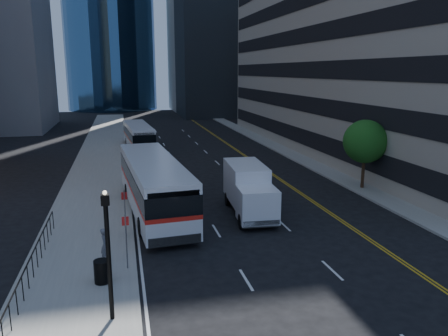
# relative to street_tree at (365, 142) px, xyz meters

# --- Properties ---
(ground) EXTENTS (160.00, 160.00, 0.00)m
(ground) POSITION_rel_street_tree_xyz_m (-9.00, -8.00, -3.64)
(ground) COLOR black
(ground) RESTS_ON ground
(sidewalk_west) EXTENTS (5.00, 90.00, 0.15)m
(sidewalk_west) POSITION_rel_street_tree_xyz_m (-19.50, 17.00, -3.57)
(sidewalk_west) COLOR gray
(sidewalk_west) RESTS_ON ground
(sidewalk_east) EXTENTS (2.00, 90.00, 0.15)m
(sidewalk_east) POSITION_rel_street_tree_xyz_m (-0.00, 17.00, -3.57)
(sidewalk_east) COLOR gray
(sidewalk_east) RESTS_ON ground
(parking_garage) EXTENTS (30.00, 50.00, 25.00)m
(parking_garage) POSITION_rel_street_tree_xyz_m (16.00, 15.00, 8.86)
(parking_garage) COLOR #9E9384
(parking_garage) RESTS_ON ground
(street_tree) EXTENTS (3.20, 3.20, 5.10)m
(street_tree) POSITION_rel_street_tree_xyz_m (0.00, 0.00, 0.00)
(street_tree) COLOR #332114
(street_tree) RESTS_ON sidewalk_east
(lamp_post) EXTENTS (0.28, 0.28, 4.56)m
(lamp_post) POSITION_rel_street_tree_xyz_m (-18.00, -14.00, -0.92)
(lamp_post) COLOR black
(lamp_post) RESTS_ON sidewalk_west
(bus_front) EXTENTS (3.87, 13.25, 3.37)m
(bus_front) POSITION_rel_street_tree_xyz_m (-15.60, -1.92, -1.80)
(bus_front) COLOR silver
(bus_front) RESTS_ON ground
(bus_rear) EXTENTS (3.17, 11.02, 2.80)m
(bus_rear) POSITION_rel_street_tree_xyz_m (-15.59, 21.48, -2.11)
(bus_rear) COLOR white
(bus_rear) RESTS_ON ground
(box_truck) EXTENTS (2.57, 6.43, 3.02)m
(box_truck) POSITION_rel_street_tree_xyz_m (-9.93, -3.61, -2.05)
(box_truck) COLOR white
(box_truck) RESTS_ON ground
(trash_can) EXTENTS (0.83, 0.83, 0.97)m
(trash_can) POSITION_rel_street_tree_xyz_m (-18.44, -11.12, -3.01)
(trash_can) COLOR black
(trash_can) RESTS_ON sidewalk_west
(pedestrian) EXTENTS (0.52, 0.66, 1.60)m
(pedestrian) POSITION_rel_street_tree_xyz_m (-18.34, -9.04, -2.69)
(pedestrian) COLOR #57575E
(pedestrian) RESTS_ON sidewalk_west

